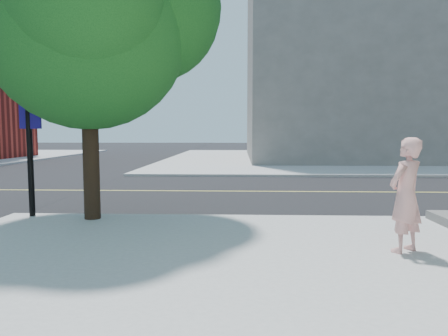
{
  "coord_description": "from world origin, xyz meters",
  "views": [
    {
      "loc": [
        4.29,
        -9.2,
        2.01
      ],
      "look_at": [
        3.98,
        -1.15,
        1.3
      ],
      "focal_mm": 32.58,
      "sensor_mm": 36.0,
      "label": 1
    }
  ],
  "objects": [
    {
      "name": "ground",
      "position": [
        0.0,
        0.0,
        0.0
      ],
      "size": [
        140.0,
        140.0,
        0.0
      ],
      "primitive_type": "plane",
      "color": "black",
      "rests_on": "ground"
    },
    {
      "name": "road_ew",
      "position": [
        0.0,
        4.5,
        0.01
      ],
      "size": [
        140.0,
        9.0,
        0.01
      ],
      "primitive_type": "cube",
      "color": "black",
      "rests_on": "ground"
    },
    {
      "name": "sidewalk_ne",
      "position": [
        13.5,
        21.5,
        0.06
      ],
      "size": [
        29.0,
        25.0,
        0.12
      ],
      "primitive_type": "cube",
      "color": "#ACACAC",
      "rests_on": "ground"
    },
    {
      "name": "filler_ne",
      "position": [
        14.0,
        22.0,
        7.12
      ],
      "size": [
        18.0,
        16.0,
        14.0
      ],
      "primitive_type": "cube",
      "color": "slate",
      "rests_on": "sidewalk_ne"
    },
    {
      "name": "man_on_phone",
      "position": [
        6.9,
        -2.79,
        1.03
      ],
      "size": [
        0.79,
        0.74,
        1.81
      ],
      "primitive_type": "imported",
      "rotation": [
        0.0,
        0.0,
        3.77
      ],
      "color": "#E69F98",
      "rests_on": "sidewalk_se"
    },
    {
      "name": "street_tree",
      "position": [
        1.18,
        -0.51,
        4.69
      ],
      "size": [
        5.33,
        4.85,
        7.08
      ],
      "rotation": [
        0.0,
        0.0,
        -0.33
      ],
      "color": "black",
      "rests_on": "sidewalk_se"
    }
  ]
}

